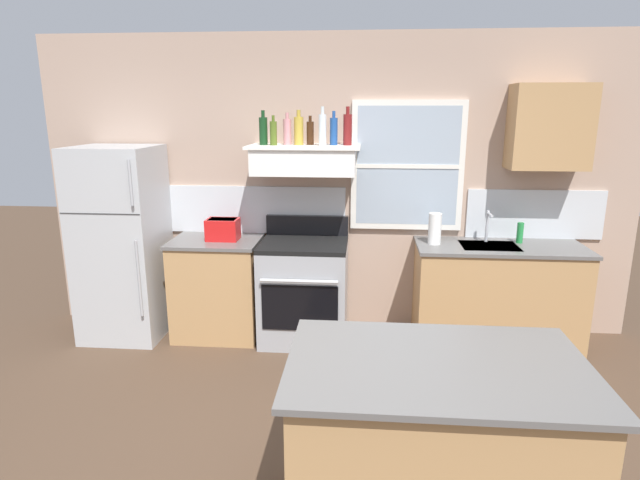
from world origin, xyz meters
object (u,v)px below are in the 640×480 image
at_px(bottle_blue_liqueur, 334,131).
at_px(paper_towel_roll, 435,229).
at_px(refrigerator, 122,243).
at_px(bottle_dark_green_wine, 263,130).
at_px(toaster, 223,229).
at_px(bottle_champagne_gold_foil, 299,130).
at_px(bottle_clear_tall, 322,129).
at_px(dish_soap_bottle, 520,233).
at_px(bottle_brown_stout, 310,133).
at_px(bottle_olive_oil_square, 273,133).
at_px(stove_range, 304,290).
at_px(bottle_red_label_wine, 348,129).
at_px(bottle_rose_pink, 287,131).
at_px(kitchen_island, 433,448).

relative_size(bottle_blue_liqueur, paper_towel_roll, 1.06).
relative_size(refrigerator, bottle_dark_green_wine, 5.97).
distance_m(refrigerator, toaster, 0.93).
bearing_deg(bottle_champagne_gold_foil, bottle_clear_tall, -20.04).
relative_size(toaster, paper_towel_roll, 1.10).
bearing_deg(dish_soap_bottle, bottle_brown_stout, -179.97).
bearing_deg(bottle_champagne_gold_foil, refrigerator, -174.79).
bearing_deg(bottle_olive_oil_square, toaster, -175.71).
distance_m(stove_range, bottle_blue_liqueur, 1.43).
xyz_separation_m(bottle_clear_tall, dish_soap_bottle, (1.72, 0.09, -0.88)).
relative_size(bottle_champagne_gold_foil, bottle_red_label_wine, 0.91).
height_order(bottle_rose_pink, bottle_blue_liqueur, bottle_blue_liqueur).
bearing_deg(bottle_rose_pink, dish_soap_bottle, 0.20).
distance_m(bottle_dark_green_wine, bottle_olive_oil_square, 0.10).
distance_m(stove_range, bottle_olive_oil_square, 1.41).
bearing_deg(bottle_clear_tall, kitchen_island, -72.12).
xyz_separation_m(refrigerator, bottle_red_label_wine, (2.02, 0.14, 1.01)).
bearing_deg(dish_soap_bottle, bottle_dark_green_wine, -178.79).
height_order(bottle_brown_stout, kitchen_island, bottle_brown_stout).
xyz_separation_m(bottle_brown_stout, kitchen_island, (0.83, -2.31, -1.39)).
distance_m(stove_range, bottle_clear_tall, 1.43).
bearing_deg(paper_towel_roll, stove_range, -178.11).
bearing_deg(paper_towel_roll, bottle_red_label_wine, 173.83).
height_order(toaster, bottle_dark_green_wine, bottle_dark_green_wine).
distance_m(stove_range, bottle_champagne_gold_foil, 1.41).
relative_size(bottle_dark_green_wine, bottle_red_label_wine, 0.90).
relative_size(bottle_olive_oil_square, bottle_blue_liqueur, 0.88).
height_order(bottle_olive_oil_square, bottle_champagne_gold_foil, bottle_champagne_gold_foil).
bearing_deg(bottle_clear_tall, dish_soap_bottle, 3.04).
height_order(bottle_red_label_wine, kitchen_island, bottle_red_label_wine).
relative_size(dish_soap_bottle, kitchen_island, 0.13).
xyz_separation_m(bottle_dark_green_wine, bottle_rose_pink, (0.20, 0.04, -0.01)).
xyz_separation_m(stove_range, bottle_brown_stout, (0.05, 0.14, 1.38)).
height_order(refrigerator, bottle_clear_tall, bottle_clear_tall).
bearing_deg(bottle_red_label_wine, toaster, -175.14).
xyz_separation_m(bottle_rose_pink, dish_soap_bottle, (2.03, 0.01, -0.86)).
distance_m(bottle_champagne_gold_foil, kitchen_island, 2.85).
xyz_separation_m(stove_range, bottle_clear_tall, (0.16, 0.05, 1.42)).
height_order(bottle_blue_liqueur, bottle_red_label_wine, bottle_red_label_wine).
bearing_deg(kitchen_island, dish_soap_bottle, 66.57).
height_order(bottle_blue_liqueur, paper_towel_roll, bottle_blue_liqueur).
height_order(toaster, bottle_clear_tall, bottle_clear_tall).
relative_size(bottle_rose_pink, bottle_brown_stout, 1.11).
bearing_deg(bottle_blue_liqueur, paper_towel_roll, -6.08).
height_order(bottle_dark_green_wine, bottle_champagne_gold_foil, bottle_champagne_gold_foil).
bearing_deg(refrigerator, toaster, 3.09).
xyz_separation_m(bottle_dark_green_wine, bottle_champagne_gold_foil, (0.30, 0.03, 0.00)).
distance_m(bottle_brown_stout, kitchen_island, 2.82).
height_order(stove_range, bottle_rose_pink, bottle_rose_pink).
bearing_deg(stove_range, bottle_red_label_wine, 18.04).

